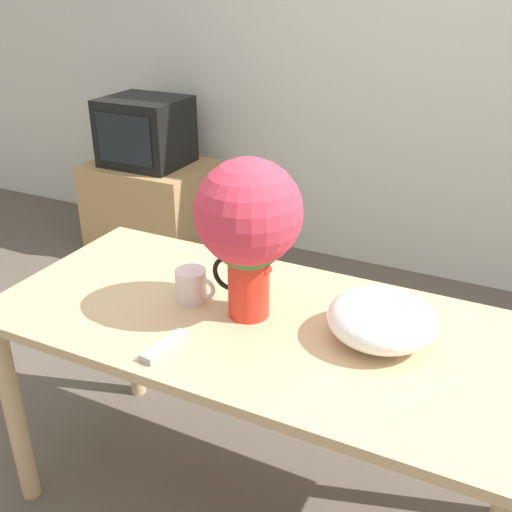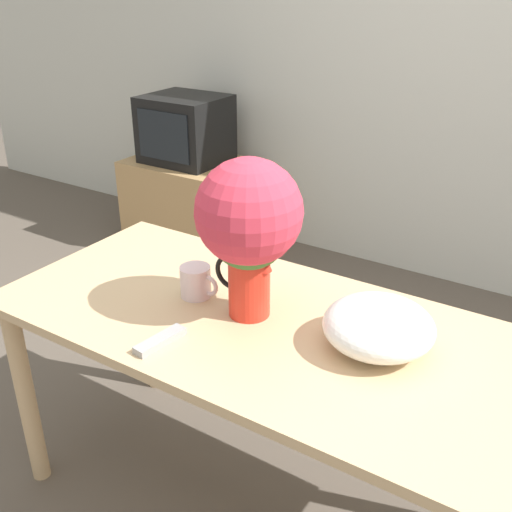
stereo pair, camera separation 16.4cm
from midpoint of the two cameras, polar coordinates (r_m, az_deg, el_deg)
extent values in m
plane|color=brown|center=(2.21, 5.90, -22.13)|extent=(12.00, 12.00, 0.00)
cube|color=silver|center=(3.32, 22.93, 18.11)|extent=(8.00, 0.05, 2.60)
cube|color=tan|center=(1.72, 3.18, -6.57)|extent=(1.57, 0.73, 0.03)
cylinder|color=tan|center=(2.15, -19.01, -12.58)|extent=(0.06, 0.06, 0.70)
cylinder|color=tan|center=(2.49, -8.19, -5.62)|extent=(0.06, 0.06, 0.70)
cylinder|color=red|center=(1.68, 2.13, -2.48)|extent=(0.12, 0.12, 0.21)
cone|color=red|center=(1.63, 3.70, -0.63)|extent=(0.04, 0.04, 0.05)
torus|color=black|center=(1.71, 0.33, -1.63)|extent=(0.11, 0.01, 0.11)
sphere|color=#3D7033|center=(1.62, 2.22, 2.45)|extent=(0.22, 0.22, 0.22)
sphere|color=#CC3347|center=(1.60, 2.25, 4.15)|extent=(0.30, 0.30, 0.30)
cylinder|color=silver|center=(1.81, -3.21, -2.51)|extent=(0.09, 0.09, 0.10)
torus|color=silver|center=(1.78, -1.93, -2.91)|extent=(0.07, 0.01, 0.07)
ellipsoid|color=white|center=(1.61, 14.48, -6.56)|extent=(0.29, 0.29, 0.13)
cube|color=#999999|center=(1.61, -6.23, -8.10)|extent=(0.06, 0.16, 0.02)
cube|color=tan|center=(3.86, -5.15, 5.07)|extent=(0.72, 0.54, 0.56)
cube|color=black|center=(3.72, -5.44, 11.94)|extent=(0.47, 0.41, 0.40)
cube|color=black|center=(3.56, -7.54, 11.22)|extent=(0.37, 0.01, 0.28)
camera|label=1|loc=(0.08, -87.14, 1.38)|focal=42.00mm
camera|label=2|loc=(0.08, 92.86, -1.38)|focal=42.00mm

